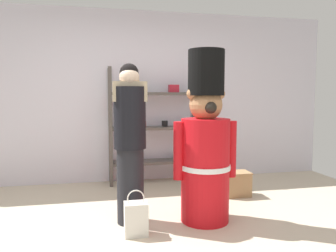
# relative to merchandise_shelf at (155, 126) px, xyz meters

# --- Properties ---
(ground_plane) EXTENTS (6.40, 6.40, 0.00)m
(ground_plane) POSITION_rel_merchandise_shelf_xyz_m (-0.36, -1.98, -0.86)
(ground_plane) COLOR beige
(back_wall) EXTENTS (6.40, 0.12, 2.60)m
(back_wall) POSITION_rel_merchandise_shelf_xyz_m (-0.36, 0.22, 0.44)
(back_wall) COLOR silver
(back_wall) RESTS_ON ground_plane
(merchandise_shelf) EXTENTS (1.37, 0.35, 1.72)m
(merchandise_shelf) POSITION_rel_merchandise_shelf_xyz_m (0.00, 0.00, 0.00)
(merchandise_shelf) COLOR #4C4742
(merchandise_shelf) RESTS_ON ground_plane
(teddy_bear_guard) EXTENTS (0.68, 0.52, 1.77)m
(teddy_bear_guard) POSITION_rel_merchandise_shelf_xyz_m (0.26, -1.64, -0.09)
(teddy_bear_guard) COLOR red
(teddy_bear_guard) RESTS_ON ground_plane
(person_shopper) EXTENTS (0.34, 0.32, 1.63)m
(person_shopper) POSITION_rel_merchandise_shelf_xyz_m (-0.50, -1.53, -0.02)
(person_shopper) COLOR black
(person_shopper) RESTS_ON ground_plane
(shopping_bag) EXTENTS (0.22, 0.16, 0.43)m
(shopping_bag) POSITION_rel_merchandise_shelf_xyz_m (-0.48, -1.86, -0.70)
(shopping_bag) COLOR silver
(shopping_bag) RESTS_ON ground_plane
(display_crate) EXTENTS (0.34, 0.26, 0.32)m
(display_crate) POSITION_rel_merchandise_shelf_xyz_m (0.94, -0.92, -0.70)
(display_crate) COLOR #9E7A51
(display_crate) RESTS_ON ground_plane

